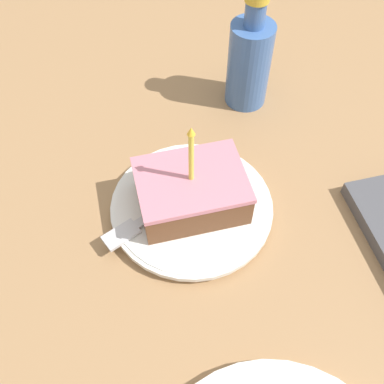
# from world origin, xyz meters

# --- Properties ---
(ground_plane) EXTENTS (2.40, 2.40, 0.04)m
(ground_plane) POSITION_xyz_m (0.00, 0.00, -0.02)
(ground_plane) COLOR #9E754C
(ground_plane) RESTS_ON ground
(plate) EXTENTS (0.21, 0.21, 0.02)m
(plate) POSITION_xyz_m (0.03, 0.00, 0.01)
(plate) COLOR white
(plate) RESTS_ON ground_plane
(cake_slice) EXTENTS (0.10, 0.14, 0.14)m
(cake_slice) POSITION_xyz_m (0.03, 0.00, 0.04)
(cake_slice) COLOR brown
(cake_slice) RESTS_ON plate
(fork) EXTENTS (0.09, 0.17, 0.00)m
(fork) POSITION_xyz_m (0.03, -0.05, 0.02)
(fork) COLOR silver
(fork) RESTS_ON plate
(bottle) EXTENTS (0.07, 0.07, 0.18)m
(bottle) POSITION_xyz_m (-0.17, 0.14, 0.07)
(bottle) COLOR #3F66A5
(bottle) RESTS_ON ground_plane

